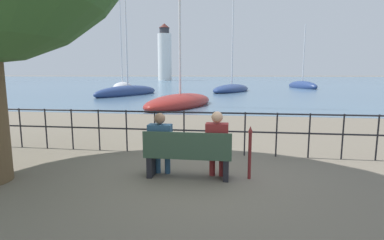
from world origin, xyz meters
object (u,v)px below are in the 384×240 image
at_px(park_bench, 188,156).
at_px(sailboat_4, 232,89).
at_px(harbor_lighthouse, 165,54).
at_px(sailboat_3, 123,86).
at_px(sailboat_0, 128,92).
at_px(seated_person_left, 161,141).
at_px(seated_person_right, 217,142).
at_px(sailboat_2, 302,86).
at_px(sailboat_1, 180,102).
at_px(closed_umbrella, 250,150).

distance_m(park_bench, sailboat_4, 28.88).
bearing_deg(harbor_lighthouse, sailboat_3, -82.32).
bearing_deg(sailboat_0, sailboat_3, 131.12).
bearing_deg(seated_person_left, harbor_lighthouse, 103.14).
distance_m(seated_person_right, sailboat_0, 23.64).
bearing_deg(seated_person_right, sailboat_2, 75.92).
bearing_deg(sailboat_1, sailboat_4, 96.49).
bearing_deg(sailboat_3, sailboat_0, -76.52).
relative_size(sailboat_0, sailboat_2, 0.99).
xyz_separation_m(closed_umbrella, sailboat_0, (-10.21, 21.55, -0.26)).
bearing_deg(sailboat_2, sailboat_3, 177.38).
height_order(sailboat_0, sailboat_3, sailboat_3).
relative_size(seated_person_left, sailboat_2, 0.13).
bearing_deg(sailboat_4, sailboat_3, -177.58).
xyz_separation_m(sailboat_2, sailboat_4, (-9.87, -10.44, -0.03)).
height_order(sailboat_0, sailboat_2, sailboat_2).
distance_m(seated_person_left, sailboat_2, 40.73).
bearing_deg(closed_umbrella, harbor_lighthouse, 104.12).
height_order(seated_person_right, closed_umbrella, seated_person_right).
bearing_deg(sailboat_1, closed_umbrella, -57.34).
height_order(seated_person_left, closed_umbrella, seated_person_left).
xyz_separation_m(sailboat_1, sailboat_4, (2.93, 16.35, 0.00)).
distance_m(sailboat_2, sailboat_3, 25.23).
distance_m(sailboat_0, sailboat_4, 11.99).
relative_size(sailboat_1, sailboat_2, 1.37).
xyz_separation_m(park_bench, sailboat_2, (10.38, 39.32, -0.09)).
bearing_deg(harbor_lighthouse, closed_umbrella, -75.88).
xyz_separation_m(sailboat_0, sailboat_2, (19.45, 17.64, 0.04)).
distance_m(seated_person_left, seated_person_right, 1.07).
bearing_deg(sailboat_3, sailboat_4, -27.71).
bearing_deg(harbor_lighthouse, seated_person_left, -76.86).
distance_m(seated_person_right, sailboat_3, 36.68).
bearing_deg(sailboat_4, sailboat_0, -122.63).
xyz_separation_m(seated_person_left, sailboat_4, (1.04, 28.80, -0.37)).
distance_m(sailboat_2, sailboat_4, 14.36).
bearing_deg(seated_person_left, seated_person_right, -0.05).
bearing_deg(sailboat_1, sailboat_3, 135.80).
bearing_deg(park_bench, sailboat_4, 88.99).
xyz_separation_m(park_bench, sailboat_0, (-9.07, 21.67, -0.13)).
bearing_deg(seated_person_right, harbor_lighthouse, 103.76).
height_order(closed_umbrella, sailboat_3, sailboat_3).
xyz_separation_m(seated_person_left, seated_person_right, (1.07, -0.00, 0.02)).
distance_m(park_bench, harbor_lighthouse, 95.83).
bearing_deg(closed_umbrella, sailboat_4, 91.26).
relative_size(sailboat_0, harbor_lighthouse, 0.50).
height_order(seated_person_left, sailboat_4, sailboat_4).
xyz_separation_m(sailboat_2, sailboat_3, (-24.58, -5.65, 0.00)).
distance_m(seated_person_left, harbor_lighthouse, 95.61).
xyz_separation_m(park_bench, seated_person_left, (-0.53, 0.07, 0.25)).
distance_m(park_bench, seated_person_right, 0.60).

